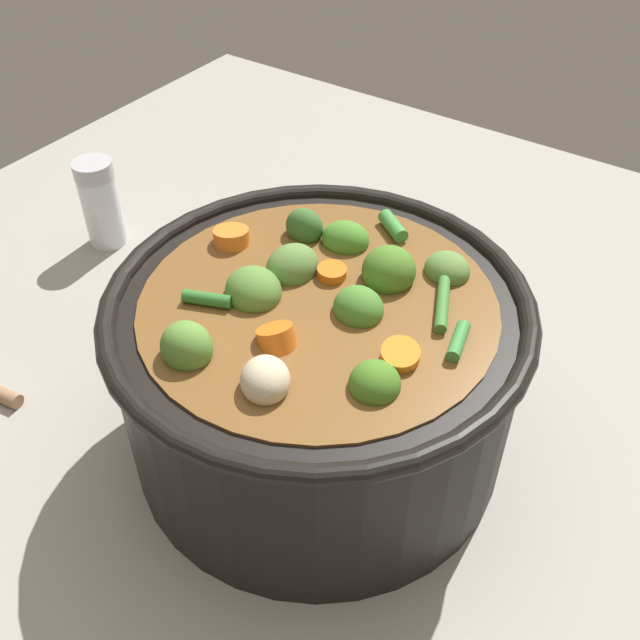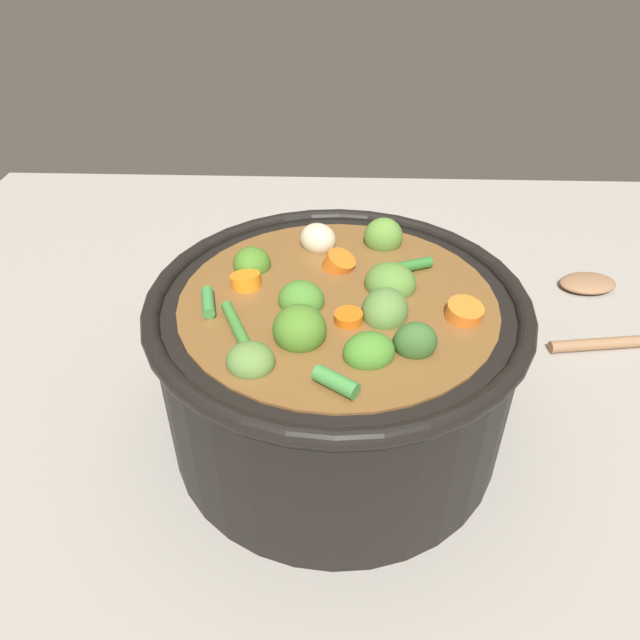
% 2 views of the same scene
% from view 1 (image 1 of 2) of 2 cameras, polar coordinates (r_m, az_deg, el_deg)
% --- Properties ---
extents(ground_plane, '(1.10, 1.10, 0.00)m').
position_cam_1_polar(ground_plane, '(0.59, -0.13, -9.00)').
color(ground_plane, '#9E998E').
extents(cooking_pot, '(0.29, 0.29, 0.16)m').
position_cam_1_polar(cooking_pot, '(0.53, -0.14, -3.80)').
color(cooking_pot, black).
rests_on(cooking_pot, ground_plane).
extents(salt_shaker, '(0.04, 0.04, 0.09)m').
position_cam_1_polar(salt_shaker, '(0.79, -16.54, 8.62)').
color(salt_shaker, silver).
rests_on(salt_shaker, ground_plane).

